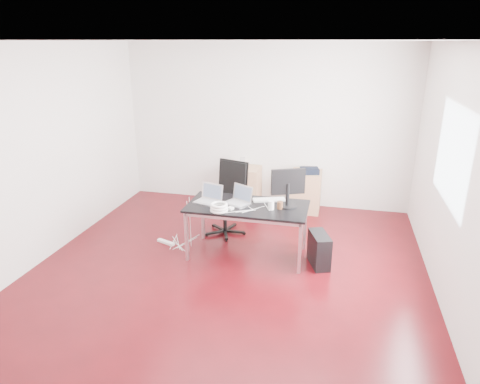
% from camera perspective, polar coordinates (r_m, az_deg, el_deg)
% --- Properties ---
extents(room_shell, '(5.00, 5.00, 5.00)m').
position_cam_1_polar(room_shell, '(5.15, -1.01, 3.80)').
color(room_shell, '#3C060B').
rests_on(room_shell, ground).
extents(desk, '(1.60, 0.80, 0.73)m').
position_cam_1_polar(desk, '(5.72, 1.00, -2.27)').
color(desk, black).
rests_on(desk, ground).
extents(office_chair, '(0.60, 0.61, 1.08)m').
position_cam_1_polar(office_chair, '(6.46, -1.63, -0.34)').
color(office_chair, black).
rests_on(office_chair, ground).
extents(filing_cabinet_left, '(0.50, 0.50, 0.70)m').
position_cam_1_polar(filing_cabinet_left, '(7.61, 0.73, 0.72)').
color(filing_cabinet_left, '#A97954').
rests_on(filing_cabinet_left, ground).
extents(filing_cabinet_right, '(0.50, 0.50, 0.70)m').
position_cam_1_polar(filing_cabinet_right, '(7.46, 8.75, 0.11)').
color(filing_cabinet_right, '#A97954').
rests_on(filing_cabinet_right, ground).
extents(pc_tower, '(0.34, 0.49, 0.44)m').
position_cam_1_polar(pc_tower, '(5.74, 10.51, -7.56)').
color(pc_tower, black).
rests_on(pc_tower, ground).
extents(wastebasket, '(0.31, 0.31, 0.28)m').
position_cam_1_polar(wastebasket, '(7.33, 1.76, -1.78)').
color(wastebasket, black).
rests_on(wastebasket, ground).
extents(power_strip, '(0.30, 0.16, 0.04)m').
position_cam_1_polar(power_strip, '(6.39, -9.85, -6.61)').
color(power_strip, white).
rests_on(power_strip, ground).
extents(laptop_left, '(0.39, 0.34, 0.23)m').
position_cam_1_polar(laptop_left, '(5.82, -4.12, -0.77)').
color(laptop_left, silver).
rests_on(laptop_left, desk).
extents(laptop_right, '(0.41, 0.38, 0.23)m').
position_cam_1_polar(laptop_right, '(5.75, -0.13, -0.97)').
color(laptop_right, silver).
rests_on(laptop_right, desk).
extents(monitor, '(0.43, 0.26, 0.51)m').
position_cam_1_polar(monitor, '(5.61, 6.42, 0.84)').
color(monitor, black).
rests_on(monitor, desk).
extents(keyboard, '(0.46, 0.28, 0.02)m').
position_cam_1_polar(keyboard, '(5.87, 3.89, -1.04)').
color(keyboard, white).
rests_on(keyboard, desk).
extents(cup_white, '(0.08, 0.08, 0.12)m').
position_cam_1_polar(cup_white, '(5.55, 4.15, -1.75)').
color(cup_white, white).
rests_on(cup_white, desk).
extents(cup_brown, '(0.09, 0.09, 0.10)m').
position_cam_1_polar(cup_brown, '(5.59, 5.35, -1.75)').
color(cup_brown, '#502F1B').
rests_on(cup_brown, desk).
extents(cable_coil, '(0.24, 0.24, 0.11)m').
position_cam_1_polar(cable_coil, '(5.49, -2.80, -2.07)').
color(cable_coil, white).
rests_on(cable_coil, desk).
extents(power_adapter, '(0.09, 0.09, 0.03)m').
position_cam_1_polar(power_adapter, '(5.56, -1.29, -2.19)').
color(power_adapter, white).
rests_on(power_adapter, desk).
extents(speaker, '(0.10, 0.10, 0.18)m').
position_cam_1_polar(speaker, '(7.49, 0.32, 3.95)').
color(speaker, '#9E9E9E').
rests_on(speaker, filing_cabinet_left).
extents(navy_garment, '(0.35, 0.31, 0.09)m').
position_cam_1_polar(navy_garment, '(7.27, 9.25, 2.83)').
color(navy_garment, black).
rests_on(navy_garment, filing_cabinet_right).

